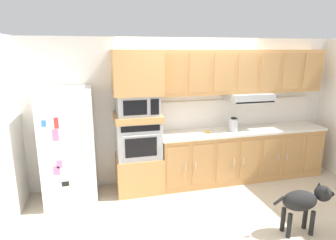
% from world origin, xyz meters
% --- Properties ---
extents(ground_plane, '(9.60, 9.60, 0.00)m').
position_xyz_m(ground_plane, '(0.00, 0.00, 0.00)').
color(ground_plane, beige).
extents(back_kitchen_wall, '(6.20, 0.12, 2.50)m').
position_xyz_m(back_kitchen_wall, '(0.00, 1.11, 1.25)').
color(back_kitchen_wall, silver).
rests_on(back_kitchen_wall, ground).
extents(refrigerator, '(0.76, 0.73, 1.76)m').
position_xyz_m(refrigerator, '(-2.04, 0.68, 0.88)').
color(refrigerator, white).
rests_on(refrigerator, ground).
extents(oven_base_cabinet, '(0.74, 0.62, 0.60)m').
position_xyz_m(oven_base_cabinet, '(-0.97, 0.75, 0.30)').
color(oven_base_cabinet, tan).
rests_on(oven_base_cabinet, ground).
extents(built_in_oven, '(0.70, 0.62, 0.60)m').
position_xyz_m(built_in_oven, '(-0.97, 0.75, 0.90)').
color(built_in_oven, '#A8AAAF').
rests_on(built_in_oven, oven_base_cabinet).
extents(appliance_mid_shelf, '(0.74, 0.62, 0.10)m').
position_xyz_m(appliance_mid_shelf, '(-0.97, 0.75, 1.25)').
color(appliance_mid_shelf, tan).
rests_on(appliance_mid_shelf, built_in_oven).
extents(microwave, '(0.64, 0.54, 0.32)m').
position_xyz_m(microwave, '(-0.97, 0.75, 1.46)').
color(microwave, '#A8AAAF').
rests_on(microwave, appliance_mid_shelf).
extents(appliance_upper_cabinet, '(0.74, 0.62, 0.68)m').
position_xyz_m(appliance_upper_cabinet, '(-0.97, 0.75, 1.96)').
color(appliance_upper_cabinet, tan).
rests_on(appliance_upper_cabinet, microwave).
extents(lower_cabinet_run, '(3.01, 0.63, 0.88)m').
position_xyz_m(lower_cabinet_run, '(0.90, 0.75, 0.44)').
color(lower_cabinet_run, tan).
rests_on(lower_cabinet_run, ground).
extents(countertop_slab, '(3.05, 0.64, 0.04)m').
position_xyz_m(countertop_slab, '(0.90, 0.75, 0.90)').
color(countertop_slab, silver).
rests_on(countertop_slab, lower_cabinet_run).
extents(backsplash_panel, '(3.05, 0.02, 0.50)m').
position_xyz_m(backsplash_panel, '(0.90, 1.04, 1.17)').
color(backsplash_panel, white).
rests_on(backsplash_panel, countertop_slab).
extents(upper_cabinet_with_hood, '(3.01, 0.48, 0.88)m').
position_xyz_m(upper_cabinet_with_hood, '(0.91, 0.87, 1.90)').
color(upper_cabinet_with_hood, tan).
rests_on(upper_cabinet_with_hood, backsplash_panel).
extents(screwdriver, '(0.17, 0.16, 0.03)m').
position_xyz_m(screwdriver, '(0.24, 0.73, 0.93)').
color(screwdriver, yellow).
rests_on(screwdriver, countertop_slab).
extents(electric_kettle, '(0.17, 0.17, 0.24)m').
position_xyz_m(electric_kettle, '(0.69, 0.70, 1.03)').
color(electric_kettle, '#A8AAAF').
rests_on(electric_kettle, countertop_slab).
extents(dog, '(0.84, 0.29, 0.65)m').
position_xyz_m(dog, '(0.88, -0.95, 0.44)').
color(dog, black).
rests_on(dog, ground).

